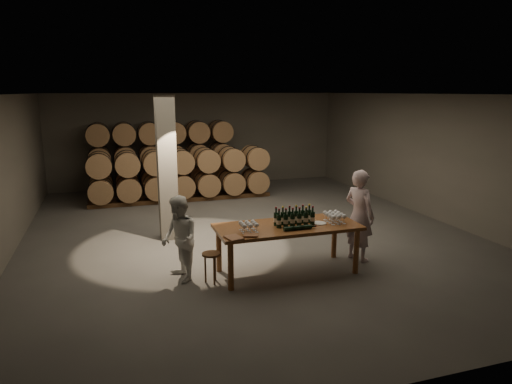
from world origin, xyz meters
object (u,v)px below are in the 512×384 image
object	(u,v)px
bottle_cluster	(294,218)
stool	(211,258)
tasting_table	(287,231)
plate	(319,223)
notebook_near	(251,235)
person_man	(359,215)
person_woman	(180,239)

from	to	relation	value
bottle_cluster	stool	size ratio (longest dim) A/B	1.37
tasting_table	stool	bearing A→B (deg)	-178.64
tasting_table	plate	size ratio (longest dim) A/B	10.26
notebook_near	person_man	distance (m)	2.46
person_man	plate	bearing A→B (deg)	82.66
notebook_near	person_man	xyz separation A→B (m)	(2.39, 0.58, -0.01)
stool	person_man	xyz separation A→B (m)	(2.99, 0.21, 0.46)
bottle_cluster	person_man	bearing A→B (deg)	8.02
plate	notebook_near	bearing A→B (deg)	-167.26
plate	stool	xyz separation A→B (m)	(-2.02, 0.04, -0.47)
tasting_table	person_woman	size ratio (longest dim) A/B	1.71
person_man	person_woman	distance (m)	3.50
person_woman	stool	bearing A→B (deg)	51.20
tasting_table	plate	bearing A→B (deg)	-7.32
stool	person_woman	world-z (taller)	person_woman
plate	person_woman	size ratio (longest dim) A/B	0.17
tasting_table	bottle_cluster	xyz separation A→B (m)	(0.12, -0.02, 0.23)
stool	person_woman	xyz separation A→B (m)	(-0.50, 0.27, 0.32)
notebook_near	stool	distance (m)	0.85
bottle_cluster	person_man	distance (m)	1.47
bottle_cluster	notebook_near	bearing A→B (deg)	-158.37
tasting_table	plate	distance (m)	0.61
bottle_cluster	person_man	size ratio (longest dim) A/B	0.41
plate	notebook_near	size ratio (longest dim) A/B	1.07
person_man	person_woman	xyz separation A→B (m)	(-3.49, 0.05, -0.15)
tasting_table	plate	xyz separation A→B (m)	(0.60, -0.08, 0.11)
tasting_table	person_man	size ratio (longest dim) A/B	1.44
bottle_cluster	stool	bearing A→B (deg)	-179.63
tasting_table	notebook_near	world-z (taller)	notebook_near
plate	bottle_cluster	bearing A→B (deg)	173.69
bottle_cluster	plate	distance (m)	0.49
person_woman	person_man	bearing A→B (deg)	78.55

